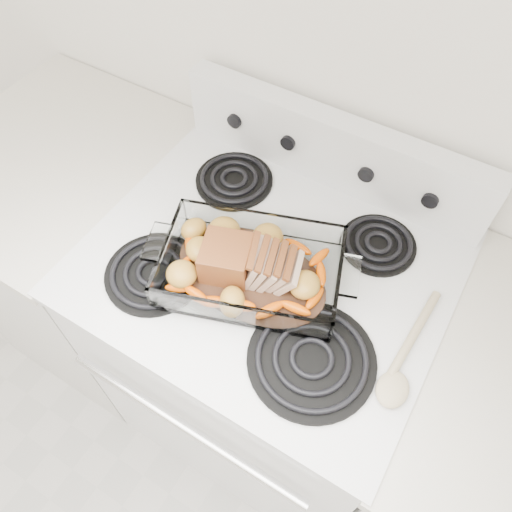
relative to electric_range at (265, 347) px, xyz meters
The scene contains 7 objects.
electric_range is the anchor object (origin of this frame).
counter_left 0.67m from the electric_range, behind, with size 0.58×0.68×0.93m.
counter_right 0.67m from the electric_range, ahead, with size 0.58×0.68×0.93m.
baking_dish 0.49m from the electric_range, 97.25° to the right, with size 0.37×0.24×0.07m.
pork_roast 0.51m from the electric_range, 114.67° to the right, with size 0.20×0.10×0.08m.
roast_vegetables 0.49m from the electric_range, 122.06° to the right, with size 0.40×0.22×0.05m.
wooden_spoon 0.58m from the electric_range, 13.50° to the right, with size 0.06×0.28×0.02m.
Camera 1 is at (0.30, 1.11, 1.83)m, focal length 35.00 mm.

